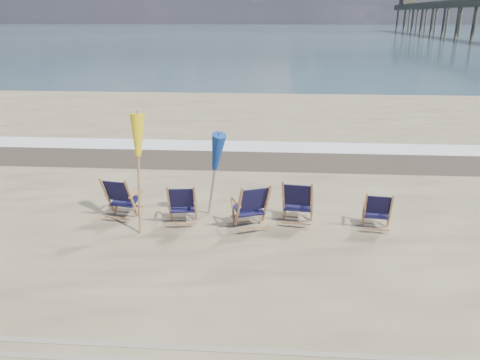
{
  "coord_description": "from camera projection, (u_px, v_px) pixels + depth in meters",
  "views": [
    {
      "loc": [
        0.69,
        -7.38,
        4.28
      ],
      "look_at": [
        0.0,
        2.2,
        0.9
      ],
      "focal_mm": 35.0,
      "sensor_mm": 36.0,
      "label": 1
    }
  ],
  "objects": [
    {
      "name": "beach_chair_3",
      "position": [
        312.0,
        204.0,
        9.87
      ],
      "size": [
        0.79,
        0.86,
        1.07
      ],
      "primitive_type": null,
      "rotation": [
        0.0,
        0.0,
        3.0
      ],
      "color": "#131133",
      "rests_on": "ground"
    },
    {
      "name": "ocean",
      "position": [
        273.0,
        32.0,
        128.83
      ],
      "size": [
        400.0,
        400.0,
        0.0
      ],
      "primitive_type": "plane",
      "color": "#38545D",
      "rests_on": "ground"
    },
    {
      "name": "beach_chair_1",
      "position": [
        195.0,
        204.0,
        9.94
      ],
      "size": [
        0.71,
        0.77,
        0.98
      ],
      "primitive_type": null,
      "rotation": [
        0.0,
        0.0,
        3.26
      ],
      "color": "#131133",
      "rests_on": "ground"
    },
    {
      "name": "beach_chair_0",
      "position": [
        131.0,
        199.0,
        10.14
      ],
      "size": [
        0.78,
        0.85,
        1.04
      ],
      "primitive_type": null,
      "rotation": [
        0.0,
        0.0,
        2.97
      ],
      "color": "#131133",
      "rests_on": "ground"
    },
    {
      "name": "beach_chair_4",
      "position": [
        390.0,
        212.0,
        9.63
      ],
      "size": [
        0.66,
        0.73,
        0.91
      ],
      "primitive_type": null,
      "rotation": [
        0.0,
        0.0,
        3.0
      ],
      "color": "#131133",
      "rests_on": "ground"
    },
    {
      "name": "surf_foam",
      "position": [
        253.0,
        146.0,
        16.22
      ],
      "size": [
        200.0,
        1.4,
        0.01
      ],
      "primitive_type": "cube",
      "color": "silver",
      "rests_on": "ground"
    },
    {
      "name": "umbrella_yellow",
      "position": [
        136.0,
        143.0,
        9.25
      ],
      "size": [
        0.3,
        0.3,
        2.45
      ],
      "color": "#9F7047",
      "rests_on": "ground"
    },
    {
      "name": "wet_sand_strip",
      "position": [
        250.0,
        159.0,
        14.81
      ],
      "size": [
        200.0,
        2.6,
        0.0
      ],
      "primitive_type": "cube",
      "color": "#42362A",
      "rests_on": "ground"
    },
    {
      "name": "umbrella_blue",
      "position": [
        213.0,
        151.0,
        9.96
      ],
      "size": [
        0.3,
        0.3,
        2.07
      ],
      "color": "#A5A5AD",
      "rests_on": "ground"
    },
    {
      "name": "beach_chair_2",
      "position": [
        267.0,
        205.0,
        9.77
      ],
      "size": [
        0.92,
        0.97,
        1.08
      ],
      "primitive_type": null,
      "rotation": [
        0.0,
        0.0,
        3.52
      ],
      "color": "#131133",
      "rests_on": "ground"
    }
  ]
}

